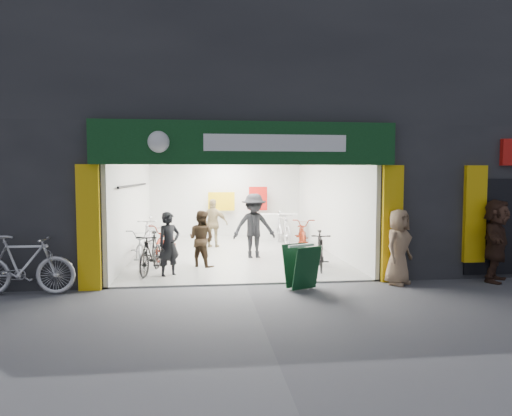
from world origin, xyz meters
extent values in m
plane|color=#56565B|center=(0.00, 0.00, 0.00)|extent=(60.00, 60.00, 0.00)
cube|color=#232326|center=(1.00, 5.00, 5.75)|extent=(16.00, 10.00, 4.50)
cube|color=#232326|center=(-5.50, 5.00, 1.75)|extent=(5.00, 10.00, 3.50)
cube|color=#232326|center=(6.00, 5.00, 1.75)|extent=(6.00, 10.00, 3.50)
cube|color=#9E9E99|center=(0.00, 4.00, 0.02)|extent=(6.00, 8.00, 0.04)
cube|color=silver|center=(0.00, 8.10, 1.60)|extent=(6.00, 0.20, 3.20)
cube|color=silver|center=(-2.95, 4.00, 1.60)|extent=(0.10, 8.00, 3.20)
cube|color=silver|center=(2.95, 4.00, 1.60)|extent=(0.10, 8.00, 3.20)
cube|color=white|center=(0.00, 4.00, 3.25)|extent=(6.00, 8.00, 0.10)
cube|color=black|center=(0.00, 0.10, 3.35)|extent=(6.00, 0.30, 0.30)
cube|color=black|center=(0.00, -0.12, 3.05)|extent=(6.40, 0.25, 0.90)
cube|color=white|center=(0.60, -0.26, 3.05)|extent=(3.00, 0.02, 0.35)
cube|color=#EFB60C|center=(-3.25, -0.06, 1.30)|extent=(0.45, 0.12, 2.60)
cube|color=#EFB60C|center=(3.25, -0.06, 1.30)|extent=(0.45, 0.12, 2.60)
cube|color=#EFB60C|center=(5.20, -0.06, 1.50)|extent=(0.50, 0.12, 2.20)
cylinder|color=black|center=(-2.82, 3.40, 2.10)|extent=(0.06, 5.00, 0.06)
cube|color=silver|center=(1.80, 6.50, 0.50)|extent=(1.40, 0.60, 1.00)
cube|color=white|center=(0.00, 1.20, 3.18)|extent=(1.30, 0.35, 0.04)
cube|color=white|center=(0.00, 3.00, 3.18)|extent=(1.30, 0.35, 0.04)
cube|color=white|center=(0.00, 4.80, 3.18)|extent=(1.30, 0.35, 0.04)
cube|color=white|center=(0.00, 6.60, 3.18)|extent=(1.30, 0.35, 0.04)
imported|color=#ABACB0|center=(-2.50, 2.16, 0.52)|extent=(0.93, 2.06, 1.05)
imported|color=black|center=(-2.16, 1.36, 0.51)|extent=(0.79, 1.75, 1.01)
imported|color=maroon|center=(-1.97, 3.40, 0.51)|extent=(0.98, 2.03, 1.02)
imported|color=silver|center=(-2.50, 4.03, 0.57)|extent=(0.60, 1.93, 1.15)
imported|color=black|center=(2.00, 1.37, 0.49)|extent=(0.78, 1.69, 0.98)
imported|color=maroon|center=(2.25, 4.53, 0.51)|extent=(0.96, 2.03, 1.03)
imported|color=#BBBBC0|center=(1.80, 5.67, 0.57)|extent=(0.74, 1.95, 1.14)
imported|color=silver|center=(-4.46, -0.30, 0.60)|extent=(2.02, 0.61, 1.21)
imported|color=black|center=(-1.71, 1.01, 0.77)|extent=(0.67, 0.62, 1.53)
imported|color=#342517|center=(-0.96, 2.05, 0.74)|extent=(0.91, 0.86, 1.48)
imported|color=black|center=(0.53, 3.09, 0.93)|extent=(1.26, 0.80, 1.87)
imported|color=#927E55|center=(-0.57, 5.13, 0.81)|extent=(1.01, 0.60, 1.62)
imported|color=#907154|center=(3.30, -0.30, 0.82)|extent=(0.96, 0.91, 1.64)
imported|color=#3D261B|center=(5.58, -0.30, 0.92)|extent=(1.58, 1.61, 1.85)
cube|color=#0D361A|center=(1.18, -0.68, 0.48)|extent=(0.63, 0.43, 0.90)
cube|color=#0D361A|center=(1.03, -0.32, 0.48)|extent=(0.63, 0.43, 0.90)
cube|color=white|center=(1.10, -0.50, 0.92)|extent=(0.60, 0.29, 0.05)
camera|label=1|loc=(-0.95, -9.69, 2.36)|focal=32.00mm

